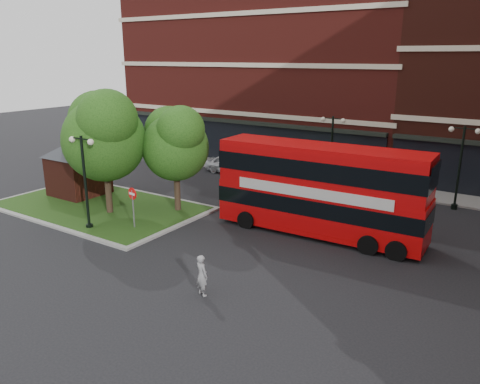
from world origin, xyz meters
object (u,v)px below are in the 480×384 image
Objects in this scene: car_silver at (230,164)px; car_white at (382,186)px; bus at (320,184)px; woman at (202,275)px.

car_silver is 0.85× the size of car_white.
car_white is at bearing 82.78° from bus.
bus is 8.46m from car_white.
bus is 8.64m from woman.
bus reaches higher than car_white.
bus is 2.62× the size of car_silver.
woman reaches higher than car_silver.
woman is (-1.05, -8.38, -1.83)m from bus.
car_silver is (-10.08, 16.59, -0.13)m from woman.
bus is at bearing 177.08° from car_white.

